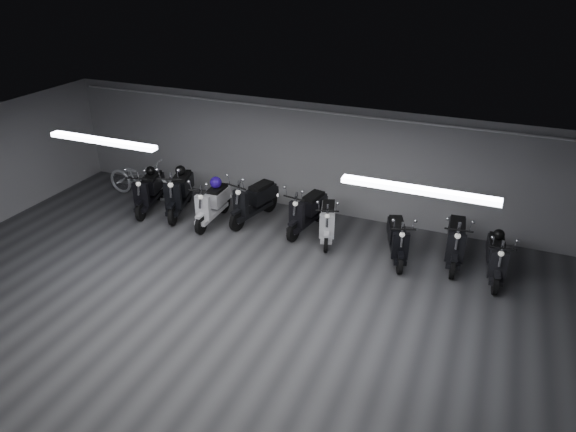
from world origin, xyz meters
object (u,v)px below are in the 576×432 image
at_px(helmet_2, 150,171).
at_px(scooter_1, 179,186).
at_px(scooter_3, 253,195).
at_px(scooter_5, 307,205).
at_px(helmet_1, 180,170).
at_px(scooter_6, 328,215).
at_px(scooter_8, 457,235).
at_px(bicycle, 139,175).
at_px(helmet_0, 499,235).
at_px(scooter_7, 398,233).
at_px(scooter_0, 148,185).
at_px(scooter_9, 497,252).
at_px(helmet_3, 216,182).
at_px(scooter_2, 212,198).

bearing_deg(helmet_2, scooter_1, -6.89).
height_order(scooter_1, scooter_3, scooter_1).
relative_size(scooter_5, helmet_1, 6.92).
height_order(scooter_6, helmet_1, scooter_6).
xyz_separation_m(scooter_8, helmet_1, (-6.81, 0.08, 0.37)).
distance_m(scooter_8, bicycle, 8.27).
xyz_separation_m(scooter_5, helmet_1, (-3.40, -0.07, 0.38)).
distance_m(scooter_1, helmet_1, 0.41).
bearing_deg(helmet_1, scooter_5, 1.10).
bearing_deg(bicycle, helmet_0, -90.87).
distance_m(scooter_6, helmet_2, 4.81).
xyz_separation_m(scooter_3, helmet_2, (-2.81, -0.21, 0.27)).
bearing_deg(scooter_7, helmet_2, 159.14).
height_order(scooter_1, helmet_0, scooter_1).
bearing_deg(scooter_3, scooter_0, -157.34).
relative_size(scooter_9, bicycle, 0.85).
relative_size(scooter_3, helmet_0, 8.32).
bearing_deg(scooter_7, scooter_8, -3.76).
xyz_separation_m(bicycle, helmet_2, (0.65, -0.32, 0.33)).
bearing_deg(scooter_3, scooter_7, 6.04).
bearing_deg(scooter_0, bicycle, 126.81).
xyz_separation_m(scooter_0, scooter_8, (7.55, 0.32, -0.01)).
distance_m(scooter_8, helmet_3, 5.70).
bearing_deg(helmet_3, scooter_2, -88.07).
bearing_deg(scooter_2, helmet_2, 170.13).
xyz_separation_m(scooter_0, scooter_5, (4.14, 0.47, -0.02)).
bearing_deg(scooter_3, helmet_0, 10.98).
xyz_separation_m(scooter_3, helmet_0, (5.60, -0.21, 0.19)).
xyz_separation_m(scooter_1, scooter_7, (5.56, -0.13, -0.11)).
bearing_deg(bicycle, scooter_9, -92.33).
xyz_separation_m(scooter_8, bicycle, (-8.26, 0.25, -0.04)).
height_order(scooter_2, helmet_3, scooter_2).
relative_size(scooter_0, helmet_3, 6.42).
xyz_separation_m(scooter_0, scooter_9, (8.38, 0.02, -0.06)).
distance_m(scooter_7, helmet_0, 2.00).
distance_m(scooter_5, scooter_7, 2.29).
bearing_deg(helmet_2, bicycle, 153.48).
bearing_deg(scooter_6, helmet_3, 164.43).
xyz_separation_m(scooter_5, scooter_9, (4.24, -0.45, -0.04)).
relative_size(scooter_1, helmet_1, 7.64).
distance_m(scooter_3, helmet_3, 0.96).
height_order(scooter_0, scooter_7, scooter_0).
bearing_deg(scooter_2, scooter_9, -1.55).
bearing_deg(helmet_2, scooter_9, -1.54).
bearing_deg(scooter_0, scooter_3, -4.82).
height_order(scooter_2, helmet_1, scooter_2).
bearing_deg(scooter_5, scooter_7, -1.58).
xyz_separation_m(scooter_1, scooter_8, (6.73, 0.18, -0.06)).
relative_size(scooter_5, helmet_2, 7.53).
relative_size(helmet_1, helmet_3, 0.90).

